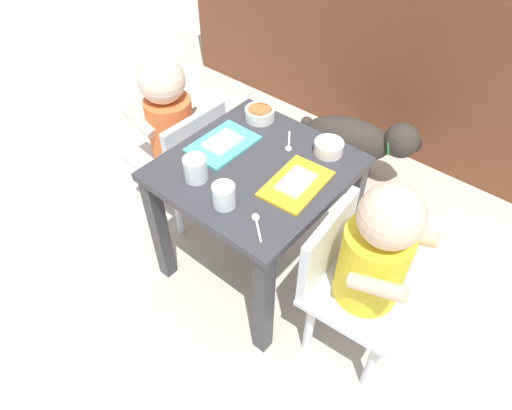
{
  "coord_description": "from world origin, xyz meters",
  "views": [
    {
      "loc": [
        0.64,
        -0.76,
        1.31
      ],
      "look_at": [
        0.0,
        0.0,
        0.3
      ],
      "focal_mm": 31.34,
      "sensor_mm": 36.0,
      "label": 1
    }
  ],
  "objects_px": {
    "dining_table": "(256,189)",
    "food_tray_right": "(296,183)",
    "cereal_bowl_right_side": "(329,147)",
    "veggie_bowl_near": "(260,113)",
    "dog": "(357,140)",
    "food_tray_left": "(223,143)",
    "water_cup_left": "(224,197)",
    "seated_child_right": "(371,258)",
    "spoon_by_right_tray": "(289,143)",
    "seated_child_left": "(172,124)",
    "water_cup_right": "(196,170)",
    "spoon_by_left_tray": "(257,224)"
  },
  "relations": [
    {
      "from": "dining_table",
      "to": "cereal_bowl_right_side",
      "type": "distance_m",
      "value": 0.25
    },
    {
      "from": "spoon_by_left_tray",
      "to": "seated_child_left",
      "type": "bearing_deg",
      "value": 159.39
    },
    {
      "from": "water_cup_right",
      "to": "spoon_by_right_tray",
      "type": "distance_m",
      "value": 0.31
    },
    {
      "from": "water_cup_left",
      "to": "spoon_by_right_tray",
      "type": "distance_m",
      "value": 0.32
    },
    {
      "from": "dog",
      "to": "spoon_by_right_tray",
      "type": "height_order",
      "value": "spoon_by_right_tray"
    },
    {
      "from": "dining_table",
      "to": "food_tray_right",
      "type": "height_order",
      "value": "food_tray_right"
    },
    {
      "from": "water_cup_left",
      "to": "cereal_bowl_right_side",
      "type": "relative_size",
      "value": 0.76
    },
    {
      "from": "food_tray_left",
      "to": "water_cup_left",
      "type": "height_order",
      "value": "water_cup_left"
    },
    {
      "from": "water_cup_right",
      "to": "spoon_by_right_tray",
      "type": "xyz_separation_m",
      "value": [
        0.1,
        0.29,
        -0.03
      ]
    },
    {
      "from": "dog",
      "to": "water_cup_right",
      "type": "bearing_deg",
      "value": -97.68
    },
    {
      "from": "water_cup_left",
      "to": "food_tray_right",
      "type": "bearing_deg",
      "value": 61.53
    },
    {
      "from": "seated_child_left",
      "to": "veggie_bowl_near",
      "type": "xyz_separation_m",
      "value": [
        0.27,
        0.15,
        0.08
      ]
    },
    {
      "from": "seated_child_left",
      "to": "spoon_by_left_tray",
      "type": "height_order",
      "value": "seated_child_left"
    },
    {
      "from": "spoon_by_left_tray",
      "to": "food_tray_left",
      "type": "bearing_deg",
      "value": 147.65
    },
    {
      "from": "dining_table",
      "to": "food_tray_right",
      "type": "bearing_deg",
      "value": 3.45
    },
    {
      "from": "seated_child_right",
      "to": "food_tray_left",
      "type": "xyz_separation_m",
      "value": [
        -0.55,
        0.04,
        0.06
      ]
    },
    {
      "from": "dog",
      "to": "water_cup_right",
      "type": "relative_size",
      "value": 6.71
    },
    {
      "from": "dog",
      "to": "food_tray_left",
      "type": "xyz_separation_m",
      "value": [
        -0.15,
        -0.62,
        0.27
      ]
    },
    {
      "from": "dog",
      "to": "dining_table",
      "type": "bearing_deg",
      "value": -91.16
    },
    {
      "from": "food_tray_left",
      "to": "water_cup_right",
      "type": "height_order",
      "value": "water_cup_right"
    },
    {
      "from": "dog",
      "to": "cereal_bowl_right_side",
      "type": "height_order",
      "value": "cereal_bowl_right_side"
    },
    {
      "from": "seated_child_right",
      "to": "spoon_by_left_tray",
      "type": "bearing_deg",
      "value": -151.77
    },
    {
      "from": "veggie_bowl_near",
      "to": "cereal_bowl_right_side",
      "type": "distance_m",
      "value": 0.27
    },
    {
      "from": "dining_table",
      "to": "food_tray_left",
      "type": "bearing_deg",
      "value": 176.55
    },
    {
      "from": "dining_table",
      "to": "food_tray_right",
      "type": "xyz_separation_m",
      "value": [
        0.14,
        0.01,
        0.1
      ]
    },
    {
      "from": "seated_child_right",
      "to": "food_tray_left",
      "type": "distance_m",
      "value": 0.55
    },
    {
      "from": "cereal_bowl_right_side",
      "to": "spoon_by_left_tray",
      "type": "distance_m",
      "value": 0.36
    },
    {
      "from": "food_tray_right",
      "to": "spoon_by_right_tray",
      "type": "bearing_deg",
      "value": 133.77
    },
    {
      "from": "seated_child_right",
      "to": "water_cup_left",
      "type": "xyz_separation_m",
      "value": [
        -0.37,
        -0.14,
        0.09
      ]
    },
    {
      "from": "seated_child_right",
      "to": "water_cup_right",
      "type": "distance_m",
      "value": 0.52
    },
    {
      "from": "food_tray_left",
      "to": "cereal_bowl_right_side",
      "type": "height_order",
      "value": "cereal_bowl_right_side"
    },
    {
      "from": "dog",
      "to": "veggie_bowl_near",
      "type": "distance_m",
      "value": 0.54
    },
    {
      "from": "dog",
      "to": "food_tray_right",
      "type": "bearing_deg",
      "value": -78.43
    },
    {
      "from": "seated_child_right",
      "to": "cereal_bowl_right_side",
      "type": "relative_size",
      "value": 7.48
    },
    {
      "from": "dog",
      "to": "cereal_bowl_right_side",
      "type": "bearing_deg",
      "value": -75.46
    },
    {
      "from": "water_cup_left",
      "to": "cereal_bowl_right_side",
      "type": "bearing_deg",
      "value": 76.29
    },
    {
      "from": "dog",
      "to": "food_tray_left",
      "type": "distance_m",
      "value": 0.69
    },
    {
      "from": "dining_table",
      "to": "seated_child_right",
      "type": "xyz_separation_m",
      "value": [
        0.41,
        -0.04,
        0.04
      ]
    },
    {
      "from": "dog",
      "to": "cereal_bowl_right_side",
      "type": "xyz_separation_m",
      "value": [
        0.11,
        -0.44,
        0.29
      ]
    },
    {
      "from": "cereal_bowl_right_side",
      "to": "water_cup_right",
      "type": "bearing_deg",
      "value": -123.15
    },
    {
      "from": "seated_child_left",
      "to": "cereal_bowl_right_side",
      "type": "relative_size",
      "value": 7.38
    },
    {
      "from": "cereal_bowl_right_side",
      "to": "veggie_bowl_near",
      "type": "bearing_deg",
      "value": 179.29
    },
    {
      "from": "food_tray_right",
      "to": "cereal_bowl_right_side",
      "type": "height_order",
      "value": "cereal_bowl_right_side"
    },
    {
      "from": "food_tray_right",
      "to": "seated_child_right",
      "type": "bearing_deg",
      "value": -9.35
    },
    {
      "from": "spoon_by_right_tray",
      "to": "dining_table",
      "type": "bearing_deg",
      "value": -94.95
    },
    {
      "from": "water_cup_left",
      "to": "dining_table",
      "type": "bearing_deg",
      "value": 102.48
    },
    {
      "from": "seated_child_right",
      "to": "food_tray_right",
      "type": "relative_size",
      "value": 3.03
    },
    {
      "from": "dining_table",
      "to": "water_cup_left",
      "type": "relative_size",
      "value": 7.76
    },
    {
      "from": "seated_child_right",
      "to": "dining_table",
      "type": "bearing_deg",
      "value": 174.93
    },
    {
      "from": "seated_child_left",
      "to": "water_cup_left",
      "type": "relative_size",
      "value": 9.75
    }
  ]
}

